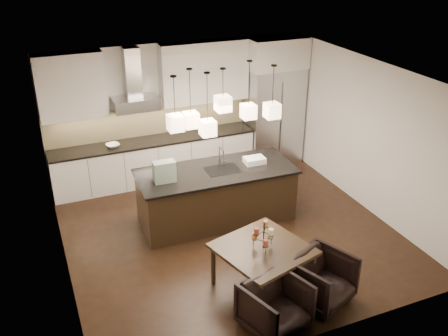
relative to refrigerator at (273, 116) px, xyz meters
name	(u,v)px	position (x,y,z in m)	size (l,w,h in m)	color
floor	(228,231)	(-2.10, -2.38, -1.08)	(5.50, 5.50, 0.02)	black
ceiling	(229,75)	(-2.10, -2.38, 1.73)	(5.50, 5.50, 0.02)	white
wall_back	(177,109)	(-2.10, 0.38, 0.32)	(5.50, 0.02, 2.80)	silver
wall_front	(320,249)	(-2.10, -5.14, 0.32)	(5.50, 0.02, 2.80)	silver
wall_left	(55,190)	(-4.86, -2.38, 0.32)	(0.02, 5.50, 2.80)	silver
wall_right	(366,135)	(0.66, -2.38, 0.32)	(0.02, 5.50, 2.80)	silver
refrigerator	(273,116)	(0.00, 0.00, 0.00)	(1.20, 0.72, 2.15)	#B7B7BA
fridge_panel	(276,53)	(0.00, 0.00, 1.40)	(1.26, 0.72, 0.65)	silver
lower_cabinets	(155,161)	(-2.73, 0.05, -0.64)	(4.21, 0.62, 0.88)	silver
countertop	(154,141)	(-2.73, 0.05, -0.17)	(4.21, 0.66, 0.04)	black
backsplash	(149,120)	(-2.73, 0.35, 0.16)	(4.21, 0.02, 0.63)	tan
upper_cab_left	(71,86)	(-4.20, 0.19, 1.10)	(1.25, 0.35, 1.25)	silver
upper_cab_right	(204,72)	(-1.55, 0.19, 1.10)	(1.86, 0.35, 1.25)	silver
hood_canopy	(136,103)	(-3.03, 0.10, 0.65)	(0.90, 0.52, 0.24)	#B7B7BA
hood_chimney	(132,72)	(-3.03, 0.21, 1.24)	(0.30, 0.28, 0.96)	#B7B7BA
fruit_bowl	(113,145)	(-3.58, 0.00, -0.12)	(0.26, 0.26, 0.06)	silver
island_body	(216,196)	(-2.14, -1.91, -0.60)	(2.70, 1.08, 0.95)	black
island_top	(216,171)	(-2.14, -1.91, -0.10)	(2.79, 1.17, 0.04)	black
faucet	(220,156)	(-2.03, -1.81, 0.13)	(0.11, 0.26, 0.41)	silver
tote_bag	(164,172)	(-3.09, -1.98, 0.10)	(0.37, 0.19, 0.37)	#1C512C
food_container	(254,160)	(-1.39, -1.90, -0.03)	(0.37, 0.26, 0.11)	silver
dining_table	(262,268)	(-2.25, -3.98, -0.72)	(1.19, 1.19, 0.71)	black
candelabra	(264,235)	(-2.25, -3.98, -0.15)	(0.34, 0.34, 0.42)	black
candle_a	(271,235)	(-2.12, -3.95, -0.19)	(0.07, 0.07, 0.10)	#F0E696
candle_b	(255,236)	(-2.34, -3.89, -0.19)	(0.07, 0.07, 0.10)	#C17A36
candle_c	(266,243)	(-2.28, -4.11, -0.19)	(0.07, 0.07, 0.10)	brown
candle_d	(265,224)	(-2.17, -3.87, -0.04)	(0.07, 0.07, 0.10)	#C17A36
candle_e	(257,231)	(-2.37, -4.00, -0.04)	(0.07, 0.07, 0.10)	brown
candle_f	(271,232)	(-2.19, -4.10, -0.04)	(0.07, 0.07, 0.10)	#F0E696
armchair_left	(275,306)	(-2.46, -4.78, -0.72)	(0.77, 0.79, 0.72)	black
armchair_right	(321,279)	(-1.60, -4.54, -0.71)	(0.78, 0.80, 0.73)	black
pendant_a	(175,123)	(-2.88, -2.03, 0.96)	(0.24, 0.24, 0.26)	beige
pendant_b	(191,120)	(-2.51, -1.71, 0.85)	(0.24, 0.24, 0.26)	beige
pendant_c	(223,104)	(-2.00, -1.90, 1.13)	(0.24, 0.24, 0.26)	beige
pendant_d	(248,111)	(-1.38, -1.60, 0.81)	(0.24, 0.24, 0.26)	beige
pendant_e	(272,110)	(-1.15, -2.04, 0.93)	(0.24, 0.24, 0.26)	beige
pendant_f	(208,128)	(-2.33, -2.04, 0.79)	(0.24, 0.24, 0.26)	beige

